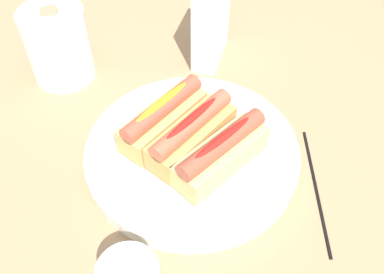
# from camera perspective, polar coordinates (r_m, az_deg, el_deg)

# --- Properties ---
(ground_plane) EXTENTS (2.40, 2.40, 0.00)m
(ground_plane) POSITION_cam_1_polar(r_m,az_deg,el_deg) (0.68, -0.28, -1.83)
(ground_plane) COLOR #9E7A56
(serving_bowl) EXTENTS (0.32, 0.32, 0.03)m
(serving_bowl) POSITION_cam_1_polar(r_m,az_deg,el_deg) (0.66, 0.00, -1.96)
(serving_bowl) COLOR silver
(serving_bowl) RESTS_ON ground_plane
(hotdog_front) EXTENTS (0.16, 0.10, 0.06)m
(hotdog_front) POSITION_cam_1_polar(r_m,az_deg,el_deg) (0.60, 3.90, -2.09)
(hotdog_front) COLOR #DBB270
(hotdog_front) RESTS_ON serving_bowl
(hotdog_back) EXTENTS (0.16, 0.09, 0.06)m
(hotdog_back) POSITION_cam_1_polar(r_m,az_deg,el_deg) (0.63, 0.00, 0.48)
(hotdog_back) COLOR tan
(hotdog_back) RESTS_ON serving_bowl
(hotdog_side) EXTENTS (0.16, 0.09, 0.06)m
(hotdog_side) POSITION_cam_1_polar(r_m,az_deg,el_deg) (0.65, -3.61, 2.85)
(hotdog_side) COLOR tan
(hotdog_side) RESTS_ON serving_bowl
(paper_towel_roll) EXTENTS (0.11, 0.11, 0.13)m
(paper_towel_roll) POSITION_cam_1_polar(r_m,az_deg,el_deg) (0.81, -17.08, 11.45)
(paper_towel_roll) COLOR white
(paper_towel_roll) RESTS_ON ground_plane
(napkin_box) EXTENTS (0.11, 0.06, 0.15)m
(napkin_box) POSITION_cam_1_polar(r_m,az_deg,el_deg) (0.81, 2.51, 14.76)
(napkin_box) COLOR white
(napkin_box) RESTS_ON ground_plane
(chopstick_near) EXTENTS (0.20, 0.09, 0.01)m
(chopstick_near) POSITION_cam_1_polar(r_m,az_deg,el_deg) (0.66, 15.93, -6.42)
(chopstick_near) COLOR black
(chopstick_near) RESTS_ON ground_plane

